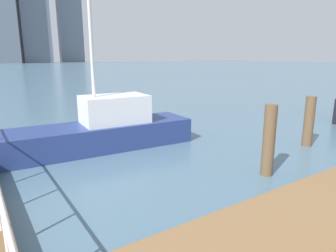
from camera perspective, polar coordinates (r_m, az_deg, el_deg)
The scene contains 5 objects.
ground_plane at distance 12.87m, azimuth -17.64°, elevation -1.94°, with size 300.00×300.00×0.00m, color slate.
floating_dock at distance 6.73m, azimuth 23.75°, elevation -15.81°, with size 10.67×2.00×0.18m, color olive.
dock_piling_0 at distance 11.97m, azimuth 25.28°, elevation 0.80°, with size 0.35×0.35×1.83m, color brown.
dock_piling_2 at distance 8.57m, azimuth 18.67°, elevation -2.66°, with size 0.33×0.33×1.98m, color brown.
moored_boat_1 at distance 10.87m, azimuth -12.72°, elevation -0.74°, with size 6.97×2.21×6.18m.
Camera 1 is at (-3.30, 7.99, 3.24)m, focal length 31.97 mm.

